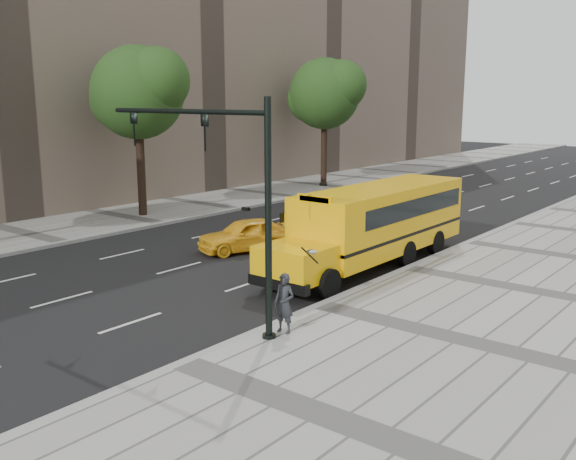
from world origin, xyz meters
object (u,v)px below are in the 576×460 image
Objects in this scene: taxi_far at (323,210)px; pedestrian at (284,303)px; taxi_near at (246,235)px; tree_c at (326,93)px; traffic_signal at (228,185)px; school_bus at (378,219)px; tree_b at (138,92)px.

taxi_far is 15.63m from pedestrian.
pedestrian is at bearing -65.14° from taxi_far.
pedestrian reaches higher than taxi_near.
taxi_far is (-0.68, 6.51, 0.11)m from taxi_near.
taxi_far is (8.83, -12.54, -5.87)m from tree_c.
traffic_signal is (6.09, -7.34, 3.39)m from taxi_near.
pedestrian is at bearing -18.68° from taxi_near.
tree_c is at bearing 117.89° from pedestrian.
tree_b is at bearing 177.77° from school_bus.
taxi_near is (9.51, -2.24, -5.97)m from tree_b.
taxi_far is at bearing 25.74° from tree_b.
school_bus is at bearing -45.51° from taxi_far.
taxi_far is at bearing 116.23° from pedestrian.
school_bus is at bearing -49.40° from tree_c.
tree_c is at bearing 118.21° from taxi_far.
tree_b is 11.42m from taxi_far.
tree_c is 2.24× the size of taxi_near.
tree_c reaches higher than pedestrian.
tree_b is 20.14m from pedestrian.
traffic_signal is (0.69, -9.00, 2.33)m from school_bus.
tree_c is 30.76m from traffic_signal.
traffic_signal is at bearing -59.42° from tree_c.
taxi_near is at bearing -13.28° from tree_b.
taxi_near is 2.51× the size of pedestrian.
traffic_signal is at bearing -31.56° from tree_b.
traffic_signal is (-1.48, -0.56, 3.12)m from pedestrian.
taxi_far is at bearing 116.04° from traffic_signal.
tree_b is at bearing 148.44° from traffic_signal.
tree_c is 23.42m from school_bus.
tree_c is 0.80× the size of school_bus.
taxi_near is 0.83× the size of taxi_far.
tree_b is 5.55× the size of pedestrian.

